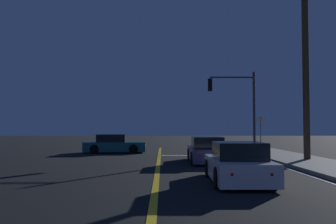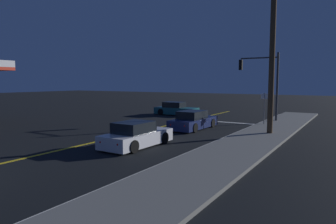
% 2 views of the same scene
% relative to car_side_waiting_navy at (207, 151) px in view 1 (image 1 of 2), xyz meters
% --- Properties ---
extents(lane_line_center, '(0.20, 37.90, 0.01)m').
position_rel_car_side_waiting_navy_xyz_m(lane_line_center, '(-2.53, -4.93, -0.58)').
color(lane_line_center, gold).
rests_on(lane_line_center, ground).
extents(lane_line_edge_right, '(0.16, 37.90, 0.01)m').
position_rel_car_side_waiting_navy_xyz_m(lane_line_edge_right, '(3.23, -4.93, -0.58)').
color(lane_line_edge_right, silver).
rests_on(lane_line_edge_right, ground).
extents(stop_bar, '(6.01, 0.50, 0.01)m').
position_rel_car_side_waiting_navy_xyz_m(stop_bar, '(0.48, 4.72, -0.58)').
color(stop_bar, silver).
rests_on(stop_bar, ground).
extents(car_side_waiting_navy, '(1.90, 4.73, 1.34)m').
position_rel_car_side_waiting_navy_xyz_m(car_side_waiting_navy, '(0.00, 0.00, 0.00)').
color(car_side_waiting_navy, navy).
rests_on(car_side_waiting_navy, ground).
extents(car_mid_block_white, '(1.94, 4.39, 1.34)m').
position_rel_car_side_waiting_navy_xyz_m(car_mid_block_white, '(0.20, -7.05, -0.00)').
color(car_mid_block_white, silver).
rests_on(car_mid_block_white, ground).
extents(car_parked_curb_teal, '(4.50, 1.98, 1.34)m').
position_rel_car_side_waiting_navy_xyz_m(car_parked_curb_teal, '(-5.83, 7.48, -0.00)').
color(car_parked_curb_teal, '#195960').
rests_on(car_parked_curb_teal, ground).
extents(traffic_signal_near_right, '(3.41, 0.28, 5.86)m').
position_rel_car_side_waiting_navy_xyz_m(traffic_signal_near_right, '(3.10, 7.02, 3.29)').
color(traffic_signal_near_right, '#38383D').
rests_on(traffic_signal_near_right, ground).
extents(utility_pole_right, '(1.45, 0.35, 10.40)m').
position_rel_car_side_waiting_navy_xyz_m(utility_pole_right, '(5.38, 0.19, 4.74)').
color(utility_pole_right, '#4C3823').
rests_on(utility_pole_right, ground).
extents(street_sign_corner, '(0.56, 0.06, 2.55)m').
position_rel_car_side_waiting_navy_xyz_m(street_sign_corner, '(3.98, 4.22, 1.13)').
color(street_sign_corner, slate).
rests_on(street_sign_corner, ground).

